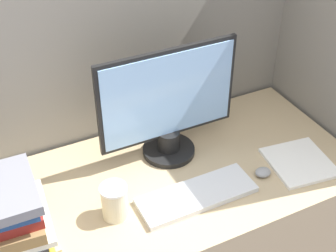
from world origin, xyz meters
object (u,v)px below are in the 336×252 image
monitor (168,108)px  book_stack (5,218)px  mouse (263,172)px  coffee_cup (114,202)px  keyboard (197,195)px

monitor → book_stack: size_ratio=1.68×
monitor → book_stack: monitor is taller
mouse → book_stack: book_stack is taller
coffee_cup → book_stack: 0.33m
keyboard → book_stack: book_stack is taller
monitor → mouse: bearing=-47.4°
keyboard → coffee_cup: coffee_cup is taller
keyboard → book_stack: 0.61m
coffee_cup → book_stack: size_ratio=0.40×
keyboard → book_stack: (-0.59, 0.07, 0.11)m
keyboard → monitor: bearing=85.5°
monitor → keyboard: bearing=-94.5°
keyboard → coffee_cup: size_ratio=3.30×
keyboard → coffee_cup: bearing=170.6°
keyboard → mouse: size_ratio=6.99×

